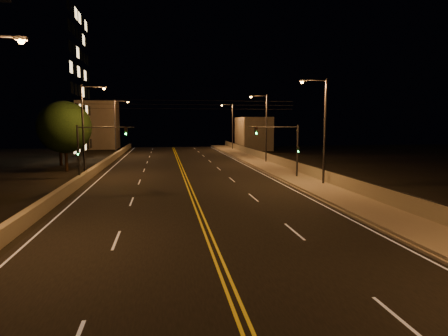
{
  "coord_description": "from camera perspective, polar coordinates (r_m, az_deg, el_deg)",
  "views": [
    {
      "loc": [
        -2.15,
        -7.63,
        5.67
      ],
      "look_at": [
        2.0,
        18.0,
        2.5
      ],
      "focal_mm": 30.0,
      "sensor_mm": 36.0,
      "label": 1
    }
  ],
  "objects": [
    {
      "name": "road",
      "position": [
        28.29,
        -4.67,
        -4.61
      ],
      "size": [
        18.0,
        120.0,
        0.02
      ],
      "primitive_type": "cube",
      "color": "black",
      "rests_on": "ground"
    },
    {
      "name": "jersey_barrier",
      "position": [
        29.11,
        -24.07,
        -4.0
      ],
      "size": [
        0.45,
        120.0,
        0.88
      ],
      "primitive_type": "cube",
      "color": "gray",
      "rests_on": "ground"
    },
    {
      "name": "traffic_signal_right",
      "position": [
        37.54,
        9.6,
        3.54
      ],
      "size": [
        5.11,
        0.31,
        5.43
      ],
      "color": "#2D2D33",
      "rests_on": "ground"
    },
    {
      "name": "streetlight_3",
      "position": [
        76.51,
        1.12,
        6.77
      ],
      "size": [
        2.55,
        0.28,
        9.41
      ],
      "color": "#2D2D33",
      "rests_on": "ground"
    },
    {
      "name": "streetlight_5",
      "position": [
        40.7,
        -20.33,
        6.17
      ],
      "size": [
        2.55,
        0.28,
        9.41
      ],
      "color": "#2D2D33",
      "rests_on": "ground"
    },
    {
      "name": "streetlight_2",
      "position": [
        51.7,
        6.19,
        6.64
      ],
      "size": [
        2.55,
        0.28,
        9.41
      ],
      "color": "#2D2D33",
      "rests_on": "ground"
    },
    {
      "name": "traffic_signal_left",
      "position": [
        36.15,
        -19.68,
        3.1
      ],
      "size": [
        5.11,
        0.31,
        5.43
      ],
      "color": "#2D2D33",
      "rests_on": "ground"
    },
    {
      "name": "parapet_wall",
      "position": [
        31.63,
        18.44,
        -2.26
      ],
      "size": [
        0.3,
        120.0,
        1.0
      ],
      "primitive_type": "cube",
      "color": "gray",
      "rests_on": "sidewalk"
    },
    {
      "name": "distant_building_right",
      "position": [
        79.09,
        4.47,
        5.27
      ],
      "size": [
        6.0,
        10.0,
        6.73
      ],
      "primitive_type": "cube",
      "color": "slate",
      "rests_on": "ground"
    },
    {
      "name": "parapet_rail",
      "position": [
        31.55,
        18.48,
        -1.31
      ],
      "size": [
        0.06,
        120.0,
        0.06
      ],
      "primitive_type": "cylinder",
      "rotation": [
        1.57,
        0.0,
        0.0
      ],
      "color": "black",
      "rests_on": "parapet_wall"
    },
    {
      "name": "lane_markings",
      "position": [
        28.21,
        -4.65,
        -4.61
      ],
      "size": [
        17.32,
        116.0,
        0.0
      ],
      "color": "silver",
      "rests_on": "road"
    },
    {
      "name": "tree_0",
      "position": [
        47.06,
        -23.11,
        5.75
      ],
      "size": [
        6.0,
        6.0,
        8.14
      ],
      "color": "black",
      "rests_on": "ground"
    },
    {
      "name": "curb",
      "position": [
        30.29,
        12.46,
        -3.85
      ],
      "size": [
        0.14,
        120.0,
        0.15
      ],
      "primitive_type": "cube",
      "color": "gray",
      "rests_on": "ground"
    },
    {
      "name": "tree_1",
      "position": [
        53.93,
        -23.79,
        5.01
      ],
      "size": [
        5.14,
        5.14,
        6.96
      ],
      "color": "black",
      "rests_on": "ground"
    },
    {
      "name": "distant_building_left",
      "position": [
        85.96,
        -18.58,
        6.2
      ],
      "size": [
        8.0,
        8.0,
        10.15
      ],
      "primitive_type": "cube",
      "color": "slate",
      "rests_on": "ground"
    },
    {
      "name": "streetlight_6",
      "position": [
        66.33,
        -16.03,
        6.47
      ],
      "size": [
        2.55,
        0.28,
        9.41
      ],
      "color": "#2D2D33",
      "rests_on": "ground"
    },
    {
      "name": "streetlight_1",
      "position": [
        33.87,
        14.72,
        6.31
      ],
      "size": [
        2.55,
        0.28,
        9.41
      ],
      "color": "#2D2D33",
      "rests_on": "ground"
    },
    {
      "name": "overhead_wires",
      "position": [
        37.23,
        -5.96,
        9.59
      ],
      "size": [
        22.0,
        0.03,
        0.83
      ],
      "color": "black"
    },
    {
      "name": "sidewalk",
      "position": [
        31.01,
        15.69,
        -3.56
      ],
      "size": [
        3.6,
        120.0,
        0.3
      ],
      "primitive_type": "cube",
      "color": "gray",
      "rests_on": "ground"
    }
  ]
}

